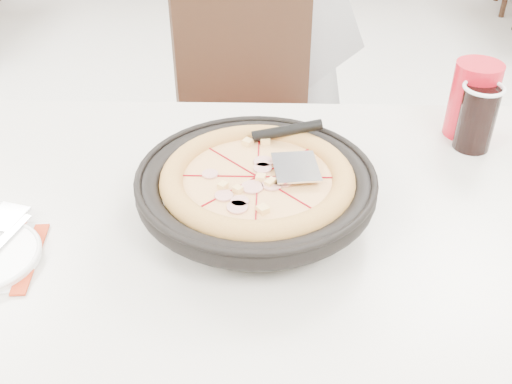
{
  "coord_description": "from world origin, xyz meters",
  "views": [
    {
      "loc": [
        0.36,
        -0.96,
        1.4
      ],
      "look_at": [
        0.34,
        -0.13,
        0.8
      ],
      "focal_mm": 42.0,
      "sensor_mm": 36.0,
      "label": 1
    }
  ],
  "objects_px": {
    "pizza_pan": "(256,196)",
    "pizza": "(257,187)",
    "main_table": "(249,344)",
    "chair_far": "(263,147)",
    "red_cup": "(473,100)",
    "cola_glass": "(477,119)"
  },
  "relations": [
    {
      "from": "pizza_pan",
      "to": "chair_far",
      "type": "bearing_deg",
      "value": 89.67
    },
    {
      "from": "main_table",
      "to": "red_cup",
      "type": "height_order",
      "value": "red_cup"
    },
    {
      "from": "cola_glass",
      "to": "pizza",
      "type": "bearing_deg",
      "value": -151.0
    },
    {
      "from": "pizza",
      "to": "chair_far",
      "type": "bearing_deg",
      "value": 89.88
    },
    {
      "from": "main_table",
      "to": "cola_glass",
      "type": "xyz_separation_m",
      "value": [
        0.45,
        0.21,
        0.44
      ]
    },
    {
      "from": "chair_far",
      "to": "pizza",
      "type": "height_order",
      "value": "chair_far"
    },
    {
      "from": "main_table",
      "to": "pizza_pan",
      "type": "bearing_deg",
      "value": -62.07
    },
    {
      "from": "main_table",
      "to": "pizza_pan",
      "type": "distance_m",
      "value": 0.42
    },
    {
      "from": "cola_glass",
      "to": "red_cup",
      "type": "height_order",
      "value": "red_cup"
    },
    {
      "from": "pizza",
      "to": "cola_glass",
      "type": "relative_size",
      "value": 2.3
    },
    {
      "from": "chair_far",
      "to": "pizza",
      "type": "bearing_deg",
      "value": 70.27
    },
    {
      "from": "main_table",
      "to": "red_cup",
      "type": "xyz_separation_m",
      "value": [
        0.46,
        0.27,
        0.45
      ]
    },
    {
      "from": "pizza",
      "to": "red_cup",
      "type": "relative_size",
      "value": 1.87
    },
    {
      "from": "pizza_pan",
      "to": "pizza",
      "type": "height_order",
      "value": "pizza"
    },
    {
      "from": "chair_far",
      "to": "pizza_pan",
      "type": "height_order",
      "value": "chair_far"
    },
    {
      "from": "red_cup",
      "to": "chair_far",
      "type": "bearing_deg",
      "value": 138.72
    },
    {
      "from": "chair_far",
      "to": "red_cup",
      "type": "xyz_separation_m",
      "value": [
        0.44,
        -0.38,
        0.35
      ]
    },
    {
      "from": "main_table",
      "to": "pizza",
      "type": "relative_size",
      "value": 4.02
    },
    {
      "from": "pizza_pan",
      "to": "red_cup",
      "type": "height_order",
      "value": "red_cup"
    },
    {
      "from": "main_table",
      "to": "pizza_pan",
      "type": "height_order",
      "value": "pizza_pan"
    },
    {
      "from": "cola_glass",
      "to": "red_cup",
      "type": "bearing_deg",
      "value": 86.16
    },
    {
      "from": "main_table",
      "to": "chair_far",
      "type": "distance_m",
      "value": 0.66
    }
  ]
}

